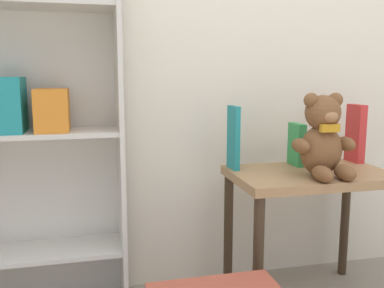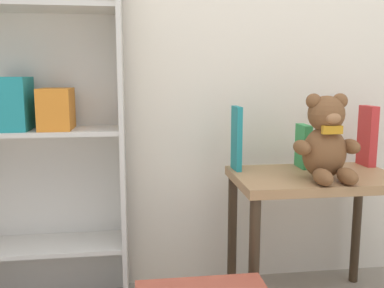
{
  "view_description": "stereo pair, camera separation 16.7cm",
  "coord_description": "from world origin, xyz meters",
  "px_view_note": "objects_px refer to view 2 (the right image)",
  "views": [
    {
      "loc": [
        -0.71,
        -0.46,
        0.96
      ],
      "look_at": [
        -0.32,
        1.14,
        0.69
      ],
      "focal_mm": 40.0,
      "sensor_mm": 36.0,
      "label": 1
    },
    {
      "loc": [
        -0.54,
        -0.49,
        0.96
      ],
      "look_at": [
        -0.32,
        1.14,
        0.69
      ],
      "focal_mm": 40.0,
      "sensor_mm": 36.0,
      "label": 2
    }
  ],
  "objects_px": {
    "teddy_bear": "(326,141)",
    "display_table": "(314,196)",
    "book_standing_teal": "(237,138)",
    "book_standing_green": "(303,146)",
    "book_standing_red": "(367,136)",
    "bookshelf_side": "(37,104)"
  },
  "relations": [
    {
      "from": "book_standing_teal",
      "to": "bookshelf_side",
      "type": "bearing_deg",
      "value": 174.45
    },
    {
      "from": "display_table",
      "to": "book_standing_red",
      "type": "relative_size",
      "value": 2.47
    },
    {
      "from": "display_table",
      "to": "book_standing_teal",
      "type": "distance_m",
      "value": 0.39
    },
    {
      "from": "book_standing_red",
      "to": "book_standing_teal",
      "type": "bearing_deg",
      "value": 179.61
    },
    {
      "from": "display_table",
      "to": "book_standing_green",
      "type": "height_order",
      "value": "book_standing_green"
    },
    {
      "from": "bookshelf_side",
      "to": "display_table",
      "type": "distance_m",
      "value": 1.16
    },
    {
      "from": "teddy_bear",
      "to": "book_standing_red",
      "type": "bearing_deg",
      "value": 36.44
    },
    {
      "from": "book_standing_green",
      "to": "book_standing_red",
      "type": "relative_size",
      "value": 0.71
    },
    {
      "from": "bookshelf_side",
      "to": "book_standing_teal",
      "type": "relative_size",
      "value": 5.56
    },
    {
      "from": "display_table",
      "to": "book_standing_red",
      "type": "bearing_deg",
      "value": 24.4
    },
    {
      "from": "bookshelf_side",
      "to": "book_standing_red",
      "type": "distance_m",
      "value": 1.39
    },
    {
      "from": "book_standing_red",
      "to": "book_standing_green",
      "type": "bearing_deg",
      "value": 179.84
    },
    {
      "from": "teddy_bear",
      "to": "display_table",
      "type": "bearing_deg",
      "value": 92.19
    },
    {
      "from": "bookshelf_side",
      "to": "book_standing_red",
      "type": "height_order",
      "value": "bookshelf_side"
    },
    {
      "from": "book_standing_teal",
      "to": "book_standing_green",
      "type": "xyz_separation_m",
      "value": [
        0.29,
        0.0,
        -0.04
      ]
    },
    {
      "from": "teddy_bear",
      "to": "book_standing_green",
      "type": "bearing_deg",
      "value": 90.85
    },
    {
      "from": "book_standing_green",
      "to": "book_standing_red",
      "type": "height_order",
      "value": "book_standing_red"
    },
    {
      "from": "book_standing_teal",
      "to": "teddy_bear",
      "type": "bearing_deg",
      "value": -36.32
    },
    {
      "from": "bookshelf_side",
      "to": "teddy_bear",
      "type": "relative_size",
      "value": 4.54
    },
    {
      "from": "display_table",
      "to": "book_standing_green",
      "type": "distance_m",
      "value": 0.22
    },
    {
      "from": "display_table",
      "to": "teddy_bear",
      "type": "distance_m",
      "value": 0.25
    },
    {
      "from": "bookshelf_side",
      "to": "book_standing_red",
      "type": "xyz_separation_m",
      "value": [
        1.38,
        -0.05,
        -0.15
      ]
    }
  ]
}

